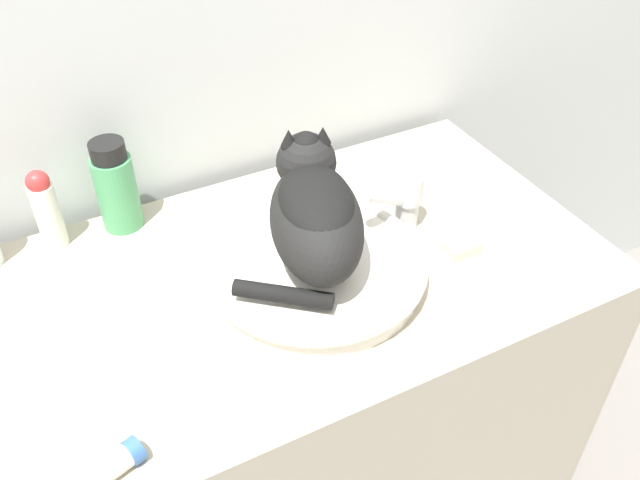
% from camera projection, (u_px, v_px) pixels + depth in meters
% --- Properties ---
extents(vanity_counter, '(1.17, 0.63, 0.81)m').
position_uv_depth(vanity_counter, '(286.00, 414.00, 1.45)').
color(vanity_counter, '#B2A893').
rests_on(vanity_counter, ground_plane).
extents(sink_basin, '(0.38, 0.38, 0.05)m').
position_uv_depth(sink_basin, '(316.00, 268.00, 1.16)').
color(sink_basin, white).
rests_on(sink_basin, vanity_counter).
extents(cat, '(0.28, 0.30, 0.19)m').
position_uv_depth(cat, '(314.00, 210.00, 1.10)').
color(cat, black).
rests_on(cat, sink_basin).
extents(faucet, '(0.15, 0.07, 0.14)m').
position_uv_depth(faucet, '(403.00, 199.00, 1.25)').
color(faucet, silver).
rests_on(faucet, vanity_counter).
extents(mouthwash_bottle, '(0.08, 0.08, 0.18)m').
position_uv_depth(mouthwash_bottle, '(116.00, 187.00, 1.25)').
color(mouthwash_bottle, '#4CA366').
rests_on(mouthwash_bottle, vanity_counter).
extents(deodorant_stick, '(0.05, 0.05, 0.16)m').
position_uv_depth(deodorant_stick, '(46.00, 209.00, 1.21)').
color(deodorant_stick, white).
rests_on(deodorant_stick, vanity_counter).
extents(soap_bar, '(0.06, 0.05, 0.02)m').
position_uv_depth(soap_bar, '(461.00, 247.00, 1.23)').
color(soap_bar, beige).
rests_on(soap_bar, vanity_counter).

